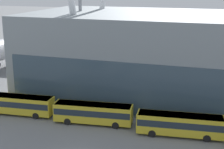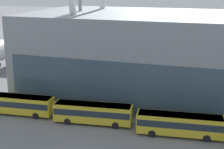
{
  "view_description": "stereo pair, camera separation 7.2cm",
  "coord_description": "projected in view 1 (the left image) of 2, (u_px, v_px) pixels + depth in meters",
  "views": [
    {
      "loc": [
        15.05,
        -32.9,
        20.19
      ],
      "look_at": [
        -3.3,
        23.5,
        4.0
      ],
      "focal_mm": 55.0,
      "sensor_mm": 36.0,
      "label": 1
    },
    {
      "loc": [
        15.12,
        -32.88,
        20.19
      ],
      "look_at": [
        -3.3,
        23.5,
        4.0
      ],
      "focal_mm": 55.0,
      "sensor_mm": 36.0,
      "label": 2
    }
  ],
  "objects": [
    {
      "name": "shuttle_bus_4",
      "position": [
        180.0,
        123.0,
        45.85
      ],
      "size": [
        11.64,
        3.71,
        3.01
      ],
      "rotation": [
        0.0,
        0.0,
        0.11
      ],
      "color": "gold",
      "rests_on": "ground_plane"
    },
    {
      "name": "shuttle_bus_3",
      "position": [
        93.0,
        112.0,
        49.83
      ],
      "size": [
        11.65,
        3.84,
        3.01
      ],
      "rotation": [
        0.0,
        0.0,
        0.12
      ],
      "color": "gold",
      "rests_on": "ground_plane"
    },
    {
      "name": "shuttle_bus_2",
      "position": [
        18.0,
        103.0,
        53.36
      ],
      "size": [
        11.61,
        3.5,
        3.01
      ],
      "rotation": [
        0.0,
        0.0,
        0.09
      ],
      "color": "gold",
      "rests_on": "ground_plane"
    },
    {
      "name": "airliner_at_gate_near",
      "position": [
        10.0,
        47.0,
        81.93
      ],
      "size": [
        43.86,
        40.91,
        12.93
      ],
      "rotation": [
        0.0,
        0.0,
        1.59
      ],
      "color": "white",
      "rests_on": "ground_plane"
    }
  ]
}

